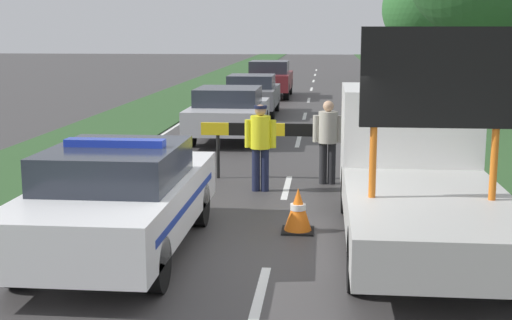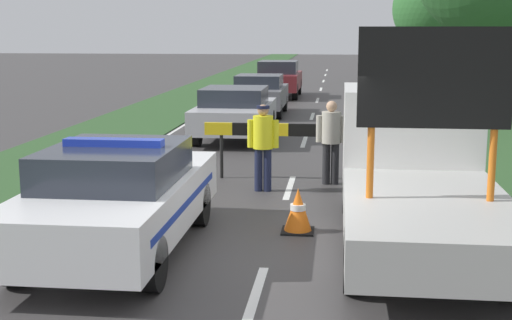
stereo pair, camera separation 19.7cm
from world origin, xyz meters
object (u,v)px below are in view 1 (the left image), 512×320
(road_barrier, at_px, (285,133))
(queued_car_wagon_maroon, at_px, (270,78))
(roadside_tree_near_left, at_px, (420,9))
(utility_pole, at_px, (456,18))
(traffic_cone_near_police, at_px, (150,175))
(police_car, at_px, (120,197))
(police_officer, at_px, (260,140))
(pedestrian_civilian, at_px, (328,135))
(work_truck, at_px, (414,166))
(traffic_cone_centre_front, at_px, (298,210))
(queued_car_sedan_silver, at_px, (229,112))
(queued_car_suv_grey, at_px, (252,94))

(road_barrier, height_order, queued_car_wagon_maroon, queued_car_wagon_maroon)
(roadside_tree_near_left, distance_m, utility_pole, 16.37)
(traffic_cone_near_police, bearing_deg, police_car, -81.62)
(police_car, bearing_deg, queued_car_wagon_maroon, 94.18)
(police_officer, bearing_deg, pedestrian_civilian, -178.33)
(work_truck, distance_m, road_barrier, 4.37)
(traffic_cone_centre_front, bearing_deg, police_car, -152.21)
(queued_car_sedan_silver, relative_size, queued_car_suv_grey, 1.10)
(queued_car_wagon_maroon, bearing_deg, queued_car_suv_grey, 89.20)
(queued_car_sedan_silver, relative_size, queued_car_wagon_maroon, 0.98)
(traffic_cone_centre_front, height_order, queued_car_sedan_silver, queued_car_sedan_silver)
(traffic_cone_centre_front, relative_size, queued_car_wagon_maroon, 0.15)
(police_officer, distance_m, pedestrian_civilian, 1.49)
(work_truck, xyz_separation_m, traffic_cone_centre_front, (-1.73, -0.06, -0.71))
(roadside_tree_near_left, bearing_deg, work_truck, -97.17)
(work_truck, relative_size, traffic_cone_centre_front, 8.60)
(pedestrian_civilian, bearing_deg, queued_car_wagon_maroon, 119.65)
(police_officer, height_order, traffic_cone_centre_front, police_officer)
(road_barrier, distance_m, queued_car_wagon_maroon, 18.26)
(work_truck, height_order, traffic_cone_centre_front, work_truck)
(traffic_cone_near_police, distance_m, queued_car_wagon_maroon, 19.21)
(police_car, distance_m, traffic_cone_near_police, 4.20)
(queued_car_sedan_silver, bearing_deg, utility_pole, -140.81)
(queued_car_sedan_silver, height_order, queued_car_wagon_maroon, queued_car_wagon_maroon)
(road_barrier, distance_m, queued_car_sedan_silver, 5.65)
(police_car, bearing_deg, traffic_cone_near_police, 103.14)
(road_barrier, height_order, traffic_cone_centre_front, road_barrier)
(work_truck, xyz_separation_m, queued_car_sedan_silver, (-4.04, 9.12, -0.28))
(pedestrian_civilian, relative_size, queued_car_suv_grey, 0.43)
(road_barrier, height_order, queued_car_suv_grey, queued_car_suv_grey)
(roadside_tree_near_left, bearing_deg, queued_car_suv_grey, -115.96)
(roadside_tree_near_left, bearing_deg, utility_pole, -92.89)
(pedestrian_civilian, height_order, queued_car_sedan_silver, pedestrian_civilian)
(queued_car_sedan_silver, xyz_separation_m, queued_car_suv_grey, (0.04, 5.87, -0.01))
(pedestrian_civilian, xyz_separation_m, traffic_cone_near_police, (-3.47, -0.65, -0.74))
(traffic_cone_near_police, distance_m, queued_car_suv_grey, 12.23)
(police_car, distance_m, roadside_tree_near_left, 33.77)
(queued_car_wagon_maroon, bearing_deg, utility_pole, 134.95)
(police_car, distance_m, work_truck, 4.36)
(utility_pole, bearing_deg, traffic_cone_near_police, -122.87)
(police_officer, relative_size, utility_pole, 0.25)
(police_officer, distance_m, queued_car_suv_grey, 12.40)
(pedestrian_civilian, distance_m, utility_pole, 12.56)
(utility_pole, bearing_deg, queued_car_sedan_silver, -140.81)
(traffic_cone_near_police, height_order, queued_car_wagon_maroon, queued_car_wagon_maroon)
(police_officer, bearing_deg, road_barrier, -139.20)
(pedestrian_civilian, bearing_deg, police_car, -99.34)
(work_truck, relative_size, queued_car_suv_grey, 1.50)
(queued_car_suv_grey, bearing_deg, queued_car_sedan_silver, 89.60)
(work_truck, xyz_separation_m, queued_car_wagon_maroon, (-3.90, 21.97, -0.19))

